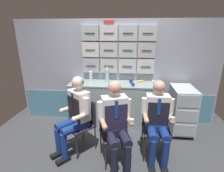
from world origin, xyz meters
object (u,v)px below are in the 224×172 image
object	(u,v)px
service_trolley	(182,109)
folding_chair_right	(113,126)
folding_chair_by_counter	(155,122)
crew_member_by_counter	(158,119)
folding_chair_left	(84,119)
snack_banana	(141,81)
water_bottle_short	(107,75)
crew_member_left	(75,113)
crew_member_right	(116,121)
paper_cup_blue	(131,81)

from	to	relation	value
service_trolley	folding_chair_right	xyz separation A→B (m)	(-1.25, -0.82, 0.04)
folding_chair_by_counter	crew_member_by_counter	world-z (taller)	crew_member_by_counter
folding_chair_left	snack_banana	distance (m)	1.38
service_trolley	water_bottle_short	distance (m)	1.58
crew_member_by_counter	crew_member_left	bearing A→B (deg)	178.12
crew_member_right	crew_member_by_counter	distance (m)	0.63
crew_member_by_counter	water_bottle_short	distance (m)	1.35
folding_chair_left	crew_member_by_counter	size ratio (longest dim) A/B	0.69
folding_chair_left	paper_cup_blue	world-z (taller)	paper_cup_blue
crew_member_by_counter	service_trolley	bearing A→B (deg)	53.47
crew_member_right	crew_member_by_counter	xyz separation A→B (m)	(0.61, 0.17, -0.02)
crew_member_right	folding_chair_by_counter	xyz separation A→B (m)	(0.60, 0.34, -0.18)
crew_member_right	folding_chair_left	bearing A→B (deg)	148.75
folding_chair_left	water_bottle_short	world-z (taller)	water_bottle_short
folding_chair_right	crew_member_by_counter	size ratio (longest dim) A/B	0.69
folding_chair_right	folding_chair_by_counter	xyz separation A→B (m)	(0.66, 0.19, 0.00)
water_bottle_short	snack_banana	world-z (taller)	water_bottle_short
folding_chair_by_counter	paper_cup_blue	distance (m)	1.00
crew_member_right	crew_member_left	bearing A→B (deg)	161.92
water_bottle_short	service_trolley	bearing A→B (deg)	-6.05
crew_member_left	folding_chair_by_counter	bearing A→B (deg)	5.49
folding_chair_right	folding_chair_by_counter	bearing A→B (deg)	15.72
service_trolley	folding_chair_left	bearing A→B (deg)	-160.02
folding_chair_by_counter	crew_member_by_counter	bearing A→B (deg)	-88.25
folding_chair_left	crew_member_left	world-z (taller)	crew_member_left
service_trolley	crew_member_left	xyz separation A→B (m)	(-1.86, -0.76, 0.21)
crew_member_right	snack_banana	distance (m)	1.32
folding_chair_by_counter	snack_banana	bearing A→B (deg)	102.04
folding_chair_left	folding_chair_right	world-z (taller)	same
service_trolley	water_bottle_short	world-z (taller)	water_bottle_short
crew_member_right	water_bottle_short	distance (m)	1.22
crew_member_right	service_trolley	bearing A→B (deg)	39.01
folding_chair_left	crew_member_right	size ratio (longest dim) A/B	0.67
crew_member_left	water_bottle_short	bearing A→B (deg)	66.22
folding_chair_left	snack_banana	bearing A→B (deg)	42.85
folding_chair_left	service_trolley	bearing A→B (deg)	19.98
folding_chair_right	crew_member_right	bearing A→B (deg)	-70.32
folding_chair_by_counter	service_trolley	bearing A→B (deg)	46.82
water_bottle_short	paper_cup_blue	bearing A→B (deg)	2.03
water_bottle_short	folding_chair_left	bearing A→B (deg)	-110.43
crew_member_left	crew_member_right	xyz separation A→B (m)	(0.66, -0.22, 0.00)
folding_chair_left	folding_chair_right	bearing A→B (deg)	-20.25
snack_banana	crew_member_right	bearing A→B (deg)	-108.56
folding_chair_right	crew_member_by_counter	world-z (taller)	crew_member_by_counter
water_bottle_short	paper_cup_blue	size ratio (longest dim) A/B	4.13
service_trolley	snack_banana	xyz separation A→B (m)	(-0.79, 0.26, 0.46)
crew_member_left	crew_member_right	distance (m)	0.69
service_trolley	paper_cup_blue	world-z (taller)	paper_cup_blue
folding_chair_left	water_bottle_short	bearing A→B (deg)	69.57
crew_member_left	folding_chair_right	world-z (taller)	crew_member_left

